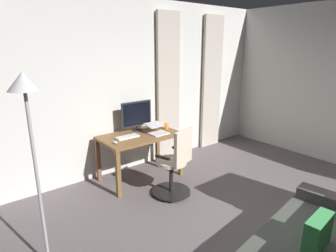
# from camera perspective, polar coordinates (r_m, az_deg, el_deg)

# --- Properties ---
(ground_plane) EXTENTS (7.53, 7.53, 0.00)m
(ground_plane) POSITION_cam_1_polar(r_m,az_deg,el_deg) (3.53, 22.50, -21.90)
(ground_plane) COLOR #62595A
(back_room_partition) EXTENTS (5.72, 0.10, 2.84)m
(back_room_partition) POSITION_cam_1_polar(r_m,az_deg,el_deg) (4.89, -6.39, 8.00)
(back_room_partition) COLOR silver
(back_room_partition) RESTS_ON ground
(curtain_left_panel) EXTENTS (0.51, 0.06, 2.67)m
(curtain_left_panel) POSITION_cam_1_polar(r_m,az_deg,el_deg) (5.93, 8.84, 8.48)
(curtain_left_panel) COLOR beige
(curtain_left_panel) RESTS_ON ground
(curtain_right_panel) EXTENTS (0.48, 0.06, 2.67)m
(curtain_right_panel) POSITION_cam_1_polar(r_m,az_deg,el_deg) (5.16, 0.06, 7.55)
(curtain_right_panel) COLOR beige
(curtain_right_panel) RESTS_ON ground
(desk) EXTENTS (1.24, 0.73, 0.74)m
(desk) POSITION_cam_1_polar(r_m,az_deg,el_deg) (4.50, -5.72, -2.99)
(desk) COLOR brown
(desk) RESTS_ON ground
(office_chair) EXTENTS (0.56, 0.56, 1.01)m
(office_chair) POSITION_cam_1_polar(r_m,az_deg,el_deg) (4.01, 1.42, -8.03)
(office_chair) COLOR black
(office_chair) RESTS_ON ground
(computer_monitor) EXTENTS (0.55, 0.18, 0.49)m
(computer_monitor) POSITION_cam_1_polar(r_m,az_deg,el_deg) (4.66, -6.38, 2.31)
(computer_monitor) COLOR #232328
(computer_monitor) RESTS_ON desk
(computer_keyboard) EXTENTS (0.36, 0.14, 0.02)m
(computer_keyboard) POSITION_cam_1_polar(r_m,az_deg,el_deg) (4.35, -8.24, -2.20)
(computer_keyboard) COLOR white
(computer_keyboard) RESTS_ON desk
(laptop) EXTENTS (0.29, 0.34, 0.15)m
(laptop) POSITION_cam_1_polar(r_m,az_deg,el_deg) (4.50, -2.22, -0.85)
(laptop) COLOR silver
(laptop) RESTS_ON desk
(computer_mouse) EXTENTS (0.06, 0.10, 0.04)m
(computer_mouse) POSITION_cam_1_polar(r_m,az_deg,el_deg) (4.12, -10.67, -3.29)
(computer_mouse) COLOR #B7BCC1
(computer_mouse) RESTS_ON desk
(mug_coffee) EXTENTS (0.12, 0.08, 0.10)m
(mug_coffee) POSITION_cam_1_polar(r_m,az_deg,el_deg) (4.74, -0.40, -0.02)
(mug_coffee) COLOR orange
(mug_coffee) RESTS_ON desk
(floor_lamp) EXTENTS (0.28, 0.28, 1.90)m
(floor_lamp) POSITION_cam_1_polar(r_m,az_deg,el_deg) (2.64, -26.34, 0.91)
(floor_lamp) COLOR black
(floor_lamp) RESTS_ON ground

